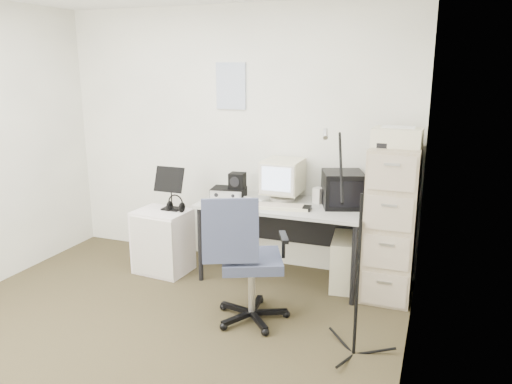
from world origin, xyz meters
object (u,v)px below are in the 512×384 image
(filing_cabinet, at_px, (391,222))
(side_cart, at_px, (163,241))
(office_chair, at_px, (252,258))
(desk, at_px, (283,242))

(filing_cabinet, xyz_separation_m, side_cart, (-2.09, -0.26, -0.35))
(filing_cabinet, relative_size, office_chair, 1.28)
(side_cart, bearing_deg, desk, 15.90)
(filing_cabinet, bearing_deg, office_chair, -137.98)
(filing_cabinet, xyz_separation_m, office_chair, (-0.95, -0.85, -0.14))
(office_chair, distance_m, side_cart, 1.30)
(filing_cabinet, height_order, side_cart, filing_cabinet)
(filing_cabinet, bearing_deg, side_cart, -172.95)
(filing_cabinet, distance_m, office_chair, 1.28)
(office_chair, xyz_separation_m, side_cart, (-1.14, 0.59, -0.21))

